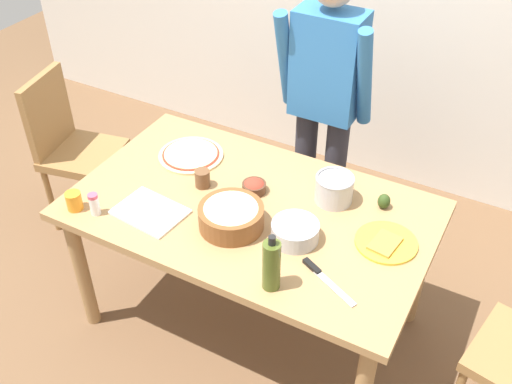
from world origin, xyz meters
name	(u,v)px	position (x,y,z in m)	size (l,w,h in m)	color
ground	(251,318)	(0.00, 0.00, 0.00)	(8.00, 8.00, 0.00)	brown
dining_table	(251,222)	(0.00, 0.00, 0.67)	(1.60, 0.96, 0.76)	#A37A4C
person_cook	(325,98)	(0.02, 0.76, 0.94)	(0.49, 0.25, 1.62)	#2D2D38
chair_wooden_left	(71,143)	(-1.32, 0.23, 0.54)	(0.47, 0.47, 0.95)	olive
pizza_raw_on_board	(191,155)	(-0.45, 0.20, 0.77)	(0.32, 0.32, 0.02)	beige
plate_with_slice	(386,243)	(0.61, 0.06, 0.77)	(0.26, 0.26, 0.02)	gold
popcorn_bowl	(231,215)	(-0.01, -0.15, 0.82)	(0.28, 0.28, 0.11)	brown
mixing_bowl_steel	(295,232)	(0.26, -0.09, 0.80)	(0.20, 0.20, 0.08)	#B7B7BC
small_sauce_bowl	(254,186)	(-0.04, 0.11, 0.79)	(0.11, 0.11, 0.06)	#4C2D1E
olive_oil_bottle	(271,265)	(0.30, -0.38, 0.87)	(0.07, 0.07, 0.26)	#47561E
steel_pot	(334,188)	(0.30, 0.22, 0.83)	(0.17, 0.17, 0.13)	#B7B7BC
cup_orange	(74,201)	(-0.68, -0.38, 0.80)	(0.07, 0.07, 0.09)	orange
cup_small_brown	(202,178)	(-0.27, 0.03, 0.80)	(0.07, 0.07, 0.09)	brown
salt_shaker	(94,204)	(-0.58, -0.36, 0.81)	(0.04, 0.04, 0.11)	white
cutting_board_white	(150,212)	(-0.37, -0.25, 0.77)	(0.30, 0.22, 0.01)	white
chef_knife	(322,276)	(0.45, -0.24, 0.77)	(0.27, 0.15, 0.02)	silver
avocado	(384,201)	(0.52, 0.28, 0.80)	(0.06, 0.06, 0.07)	#2D4219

